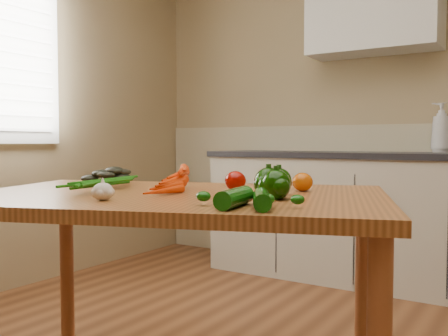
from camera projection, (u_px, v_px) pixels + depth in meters
room at (219, 60)px, 1.69m from camera, size 4.04×5.04×2.64m
counter_run at (412, 219)px, 3.31m from camera, size 2.84×0.64×1.14m
table at (175, 217)px, 1.78m from camera, size 1.70×1.39×0.79m
soap_bottle_a at (441, 127)px, 3.35m from camera, size 0.15×0.15×0.34m
carrot_bunch at (152, 181)px, 1.84m from camera, size 0.33×0.29×0.07m
leafy_greens at (107, 171)px, 2.19m from camera, size 0.21×0.19×0.11m
garlic_bulb at (103, 192)px, 1.55m from camera, size 0.07×0.07×0.06m
pepper_a at (268, 183)px, 1.64m from camera, size 0.10×0.10×0.10m
pepper_b at (279, 181)px, 1.73m from camera, size 0.09×0.09×0.09m
pepper_c at (276, 185)px, 1.58m from camera, size 0.09×0.09×0.09m
tomato_a at (235, 181)px, 1.86m from camera, size 0.08×0.08×0.07m
tomato_b at (271, 180)px, 1.93m from camera, size 0.07×0.07×0.07m
tomato_c at (303, 182)px, 1.84m from camera, size 0.08×0.08×0.07m
zucchini_a at (262, 199)px, 1.37m from camera, size 0.14×0.19×0.05m
zucchini_b at (234, 198)px, 1.39m from camera, size 0.09×0.20×0.05m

